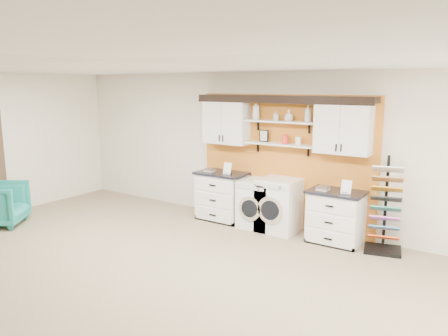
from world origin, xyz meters
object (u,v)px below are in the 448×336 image
Objects in this scene: base_cabinet_left at (222,196)px; dryer at (279,205)px; base_cabinet_right at (336,217)px; washer at (259,204)px; sample_rack at (384,221)px.

dryer is (1.23, -0.00, 0.01)m from base_cabinet_left.
base_cabinet_left is 1.00× the size of dryer.
base_cabinet_right and washer have the same top height.
base_cabinet_right is 0.59× the size of sample_rack.
base_cabinet_right is at bearing 0.19° from dryer.
washer is (-1.44, -0.00, 0.00)m from base_cabinet_right.
base_cabinet_left is 3.02m from sample_rack.
washer is 0.58× the size of sample_rack.
base_cabinet_right is at bearing 0.00° from base_cabinet_left.
base_cabinet_left is 1.09× the size of washer.
base_cabinet_right is 1.44m from washer.
washer is at bearing -180.00° from dryer.
dryer reaches higher than washer.
base_cabinet_left is at bearing -180.00° from base_cabinet_right.
dryer reaches higher than base_cabinet_right.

